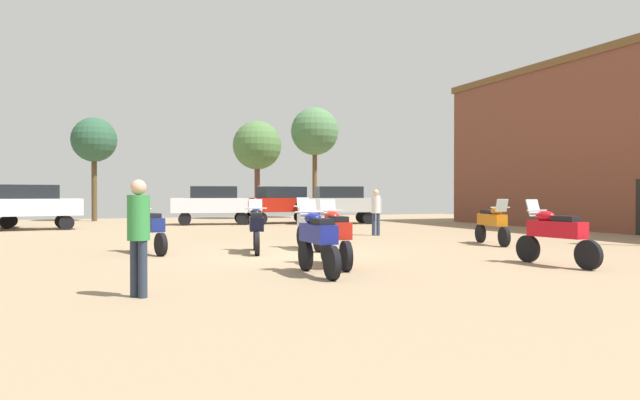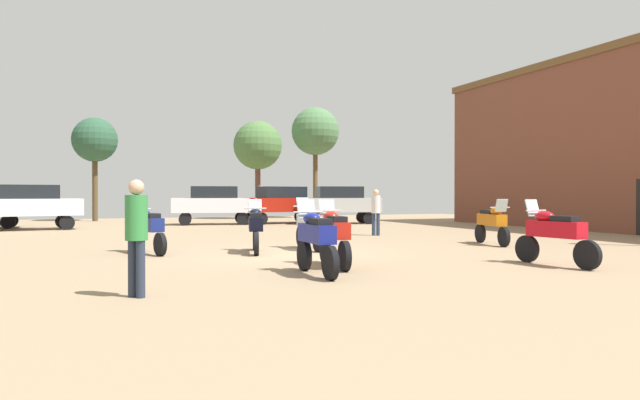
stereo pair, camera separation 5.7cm
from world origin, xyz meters
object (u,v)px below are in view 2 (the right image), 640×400
(motorcycle_3, at_px, (256,226))
(car_2, at_px, (339,202))
(person_1, at_px, (376,209))
(tree_4, at_px, (258,146))
(tree_1, at_px, (95,141))
(tree_5, at_px, (315,132))
(brick_building, at_px, (636,143))
(motorcycle_1, at_px, (309,224))
(motorcycle_4, at_px, (147,227))
(person_2, at_px, (136,228))
(motorcycle_2, at_px, (334,234))
(motorcycle_5, at_px, (492,222))
(motorcycle_8, at_px, (316,238))
(car_4, at_px, (214,202))
(car_5, at_px, (282,202))
(car_1, at_px, (29,204))
(motorcycle_7, at_px, (555,233))

(motorcycle_3, height_order, car_2, car_2)
(person_1, height_order, tree_4, tree_4)
(tree_1, xyz_separation_m, tree_5, (13.80, -0.39, 1.01))
(brick_building, bearing_deg, tree_1, 141.53)
(motorcycle_1, bearing_deg, tree_1, 106.28)
(motorcycle_4, relative_size, tree_5, 0.29)
(person_2, bearing_deg, motorcycle_2, 80.42)
(motorcycle_5, relative_size, tree_5, 0.30)
(motorcycle_3, distance_m, motorcycle_8, 4.74)
(motorcycle_8, distance_m, car_4, 20.09)
(person_2, height_order, tree_5, tree_5)
(brick_building, relative_size, motorcycle_5, 8.93)
(motorcycle_4, height_order, tree_1, tree_1)
(person_2, bearing_deg, car_2, 110.18)
(car_2, xyz_separation_m, person_1, (-2.27, -8.89, -0.13))
(car_2, height_order, car_5, same)
(car_4, distance_m, car_5, 3.68)
(motorcycle_5, bearing_deg, motorcycle_2, 38.19)
(car_5, bearing_deg, tree_4, -9.23)
(car_1, xyz_separation_m, person_1, (12.75, -8.69, -0.13))
(tree_5, bearing_deg, brick_building, -63.60)
(motorcycle_7, relative_size, car_1, 0.50)
(motorcycle_5, bearing_deg, motorcycle_8, 41.97)
(person_2, bearing_deg, motorcycle_5, 78.79)
(car_1, bearing_deg, car_4, -87.26)
(motorcycle_2, bearing_deg, brick_building, 29.74)
(person_1, xyz_separation_m, tree_1, (-9.96, 16.98, 3.71))
(motorcycle_5, relative_size, motorcycle_8, 1.04)
(motorcycle_2, bearing_deg, motorcycle_1, 84.13)
(car_5, bearing_deg, person_1, 176.70)
(motorcycle_2, relative_size, tree_1, 0.35)
(motorcycle_2, bearing_deg, car_4, 93.42)
(motorcycle_5, distance_m, person_2, 12.52)
(motorcycle_3, height_order, motorcycle_5, motorcycle_3)
(car_2, distance_m, car_5, 3.15)
(motorcycle_3, bearing_deg, tree_5, 78.96)
(person_2, bearing_deg, tree_1, 141.95)
(motorcycle_7, distance_m, person_1, 10.06)
(motorcycle_8, relative_size, person_1, 1.20)
(car_4, distance_m, person_1, 11.30)
(brick_building, bearing_deg, car_1, 159.26)
(motorcycle_2, bearing_deg, motorcycle_7, -12.41)
(car_4, relative_size, tree_1, 0.74)
(motorcycle_4, xyz_separation_m, car_5, (8.28, 14.34, 0.46))
(car_4, bearing_deg, person_1, -148.88)
(car_2, xyz_separation_m, car_5, (-2.78, 1.47, 0.00))
(tree_1, bearing_deg, motorcycle_2, -79.53)
(motorcycle_3, relative_size, car_5, 0.48)
(motorcycle_8, distance_m, car_1, 19.38)
(car_4, bearing_deg, tree_1, 51.07)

